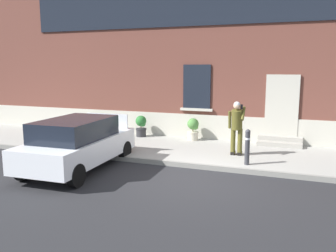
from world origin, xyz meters
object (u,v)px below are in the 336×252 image
Objects in this scene: person_on_phone at (237,125)px; planter_charcoal at (141,125)px; hatchback_car_white at (78,143)px; planter_olive at (94,123)px; planter_cream at (193,129)px; bollard_near_person at (247,146)px.

planter_charcoal is (-4.16, 1.77, -0.54)m from person_on_phone.
hatchback_car_white reaches higher than planter_charcoal.
planter_olive is 4.39m from planter_cream.
bollard_near_person is at bearing -66.68° from person_on_phone.
planter_olive is (-6.84, 2.69, -0.11)m from bollard_near_person.
hatchback_car_white reaches higher than bollard_near_person.
planter_charcoal is (-0.05, 4.41, -0.18)m from hatchback_car_white.
planter_olive is at bearing 117.23° from hatchback_car_white.
person_on_phone reaches higher than bollard_near_person.
hatchback_car_white is at bearing -150.33° from person_on_phone.
hatchback_car_white is 4.90m from person_on_phone.
person_on_phone is 4.55m from planter_charcoal.
planter_olive is (-2.24, 4.36, -0.18)m from hatchback_car_white.
planter_cream is (2.15, 4.44, -0.18)m from hatchback_car_white.
planter_charcoal is 2.20m from planter_cream.
bollard_near_person is at bearing -30.58° from planter_charcoal.
person_on_phone reaches higher than hatchback_car_white.
planter_charcoal is (-4.64, 2.74, -0.11)m from bollard_near_person.
planter_olive is at bearing 158.55° from bollard_near_person.
planter_olive is at bearing -178.54° from planter_charcoal.
hatchback_car_white reaches higher than planter_cream.
person_on_phone is (-0.49, 0.98, 0.44)m from bollard_near_person.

